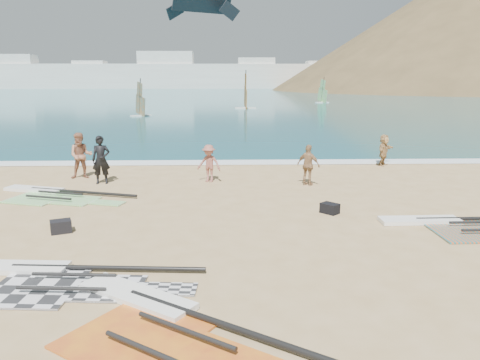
{
  "coord_description": "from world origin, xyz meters",
  "views": [
    {
      "loc": [
        -0.32,
        -10.36,
        4.21
      ],
      "look_at": [
        0.12,
        4.0,
        1.0
      ],
      "focal_mm": 35.0,
      "sensor_mm": 36.0,
      "label": 1
    }
  ],
  "objects_px": {
    "rig_green": "(51,195)",
    "gear_bag_far": "(330,208)",
    "gear_bag_near": "(61,226)",
    "beachgoer_back": "(308,165)",
    "rig_red": "(166,326)",
    "rig_grey": "(55,278)",
    "person_wetsuit": "(101,160)",
    "beachgoer_left": "(81,156)",
    "rig_orange": "(464,225)",
    "beachgoer_right": "(384,150)",
    "beachgoer_mid": "(209,163)"
  },
  "relations": [
    {
      "from": "rig_green",
      "to": "gear_bag_far",
      "type": "height_order",
      "value": "gear_bag_far"
    },
    {
      "from": "gear_bag_near",
      "to": "beachgoer_back",
      "type": "distance_m",
      "value": 9.49
    },
    {
      "from": "rig_red",
      "to": "rig_grey",
      "type": "bearing_deg",
      "value": 176.67
    },
    {
      "from": "person_wetsuit",
      "to": "beachgoer_left",
      "type": "bearing_deg",
      "value": 128.47
    },
    {
      "from": "rig_grey",
      "to": "rig_orange",
      "type": "distance_m",
      "value": 10.88
    },
    {
      "from": "gear_bag_far",
      "to": "beachgoer_right",
      "type": "distance_m",
      "value": 9.01
    },
    {
      "from": "beachgoer_left",
      "to": "rig_orange",
      "type": "bearing_deg",
      "value": -39.39
    },
    {
      "from": "rig_red",
      "to": "beachgoer_right",
      "type": "bearing_deg",
      "value": 94.3
    },
    {
      "from": "rig_orange",
      "to": "beachgoer_left",
      "type": "relative_size",
      "value": 2.87
    },
    {
      "from": "beachgoer_right",
      "to": "gear_bag_far",
      "type": "bearing_deg",
      "value": -169.13
    },
    {
      "from": "rig_grey",
      "to": "rig_red",
      "type": "bearing_deg",
      "value": -33.93
    },
    {
      "from": "rig_grey",
      "to": "beachgoer_left",
      "type": "bearing_deg",
      "value": 107.56
    },
    {
      "from": "gear_bag_far",
      "to": "person_wetsuit",
      "type": "relative_size",
      "value": 0.28
    },
    {
      "from": "beachgoer_left",
      "to": "beachgoer_mid",
      "type": "xyz_separation_m",
      "value": [
        5.35,
        -0.84,
        -0.2
      ]
    },
    {
      "from": "beachgoer_right",
      "to": "beachgoer_left",
      "type": "bearing_deg",
      "value": 139.79
    },
    {
      "from": "beachgoer_back",
      "to": "rig_red",
      "type": "bearing_deg",
      "value": 103.73
    },
    {
      "from": "rig_green",
      "to": "person_wetsuit",
      "type": "height_order",
      "value": "person_wetsuit"
    },
    {
      "from": "rig_grey",
      "to": "person_wetsuit",
      "type": "relative_size",
      "value": 2.77
    },
    {
      "from": "rig_grey",
      "to": "beachgoer_right",
      "type": "relative_size",
      "value": 3.55
    },
    {
      "from": "rig_red",
      "to": "beachgoer_right",
      "type": "relative_size",
      "value": 3.45
    },
    {
      "from": "gear_bag_near",
      "to": "rig_orange",
      "type": "bearing_deg",
      "value": 0.67
    },
    {
      "from": "rig_grey",
      "to": "person_wetsuit",
      "type": "distance_m",
      "value": 9.23
    },
    {
      "from": "rig_green",
      "to": "beachgoer_right",
      "type": "distance_m",
      "value": 14.87
    },
    {
      "from": "rig_orange",
      "to": "rig_grey",
      "type": "bearing_deg",
      "value": -163.79
    },
    {
      "from": "rig_orange",
      "to": "gear_bag_near",
      "type": "height_order",
      "value": "gear_bag_near"
    },
    {
      "from": "beachgoer_mid",
      "to": "rig_red",
      "type": "bearing_deg",
      "value": -71.38
    },
    {
      "from": "person_wetsuit",
      "to": "beachgoer_mid",
      "type": "xyz_separation_m",
      "value": [
        4.26,
        0.19,
        -0.2
      ]
    },
    {
      "from": "gear_bag_far",
      "to": "beachgoer_back",
      "type": "relative_size",
      "value": 0.33
    },
    {
      "from": "rig_grey",
      "to": "rig_red",
      "type": "distance_m",
      "value": 3.28
    },
    {
      "from": "rig_red",
      "to": "gear_bag_far",
      "type": "height_order",
      "value": "gear_bag_far"
    },
    {
      "from": "gear_bag_far",
      "to": "rig_red",
      "type": "bearing_deg",
      "value": -122.47
    },
    {
      "from": "beachgoer_back",
      "to": "beachgoer_right",
      "type": "distance_m",
      "value": 5.94
    },
    {
      "from": "rig_orange",
      "to": "beachgoer_right",
      "type": "distance_m",
      "value": 9.42
    },
    {
      "from": "rig_red",
      "to": "beachgoer_back",
      "type": "distance_m",
      "value": 11.4
    },
    {
      "from": "rig_green",
      "to": "rig_red",
      "type": "xyz_separation_m",
      "value": [
        5.24,
        -9.17,
        0.0
      ]
    },
    {
      "from": "rig_grey",
      "to": "beachgoer_mid",
      "type": "distance_m",
      "value": 9.76
    },
    {
      "from": "gear_bag_near",
      "to": "rig_grey",
      "type": "bearing_deg",
      "value": -73.41
    },
    {
      "from": "person_wetsuit",
      "to": "beachgoer_right",
      "type": "height_order",
      "value": "person_wetsuit"
    },
    {
      "from": "beachgoer_right",
      "to": "rig_grey",
      "type": "bearing_deg",
      "value": 177.92
    },
    {
      "from": "beachgoer_left",
      "to": "rig_grey",
      "type": "bearing_deg",
      "value": -87.66
    },
    {
      "from": "rig_red",
      "to": "person_wetsuit",
      "type": "distance_m",
      "value": 11.81
    },
    {
      "from": "rig_green",
      "to": "gear_bag_near",
      "type": "relative_size",
      "value": 9.57
    },
    {
      "from": "rig_green",
      "to": "beachgoer_mid",
      "type": "height_order",
      "value": "beachgoer_mid"
    },
    {
      "from": "person_wetsuit",
      "to": "beachgoer_left",
      "type": "relative_size",
      "value": 1.0
    },
    {
      "from": "gear_bag_far",
      "to": "person_wetsuit",
      "type": "bearing_deg",
      "value": 151.77
    },
    {
      "from": "gear_bag_far",
      "to": "beachgoer_mid",
      "type": "xyz_separation_m",
      "value": [
        -3.93,
        4.59,
        0.6
      ]
    },
    {
      "from": "gear_bag_far",
      "to": "beachgoer_left",
      "type": "distance_m",
      "value": 10.78
    },
    {
      "from": "beachgoer_back",
      "to": "beachgoer_right",
      "type": "xyz_separation_m",
      "value": [
        4.33,
        4.05,
        -0.05
      ]
    },
    {
      "from": "rig_grey",
      "to": "gear_bag_far",
      "type": "height_order",
      "value": "gear_bag_far"
    },
    {
      "from": "gear_bag_far",
      "to": "beachgoer_back",
      "type": "distance_m",
      "value": 3.89
    }
  ]
}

